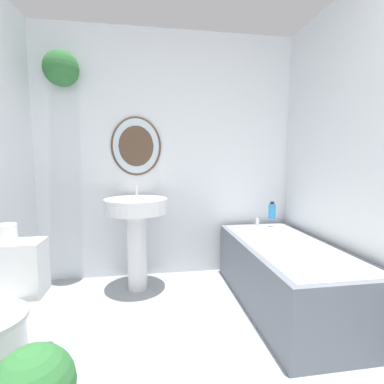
{
  "coord_description": "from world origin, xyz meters",
  "views": [
    {
      "loc": [
        -0.2,
        -0.25,
        1.15
      ],
      "look_at": [
        0.08,
        1.56,
        0.95
      ],
      "focal_mm": 26.0,
      "sensor_mm": 36.0,
      "label": 1
    }
  ],
  "objects_px": {
    "bathtub": "(287,273)",
    "toilet_paper_roll": "(6,233)",
    "shampoo_bottle": "(272,211)",
    "pedestal_sink": "(136,222)"
  },
  "relations": [
    {
      "from": "bathtub",
      "to": "toilet_paper_roll",
      "type": "relative_size",
      "value": 13.27
    },
    {
      "from": "bathtub",
      "to": "shampoo_bottle",
      "type": "relative_size",
      "value": 8.37
    },
    {
      "from": "pedestal_sink",
      "to": "bathtub",
      "type": "height_order",
      "value": "pedestal_sink"
    },
    {
      "from": "shampoo_bottle",
      "to": "toilet_paper_roll",
      "type": "xyz_separation_m",
      "value": [
        -2.01,
        -0.92,
        0.09
      ]
    },
    {
      "from": "pedestal_sink",
      "to": "toilet_paper_roll",
      "type": "distance_m",
      "value": 1.06
    },
    {
      "from": "pedestal_sink",
      "to": "shampoo_bottle",
      "type": "height_order",
      "value": "pedestal_sink"
    },
    {
      "from": "pedestal_sink",
      "to": "shampoo_bottle",
      "type": "bearing_deg",
      "value": 5.21
    },
    {
      "from": "shampoo_bottle",
      "to": "toilet_paper_roll",
      "type": "relative_size",
      "value": 1.59
    },
    {
      "from": "pedestal_sink",
      "to": "shampoo_bottle",
      "type": "xyz_separation_m",
      "value": [
        1.33,
        0.12,
        0.04
      ]
    },
    {
      "from": "bathtub",
      "to": "shampoo_bottle",
      "type": "distance_m",
      "value": 0.72
    }
  ]
}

